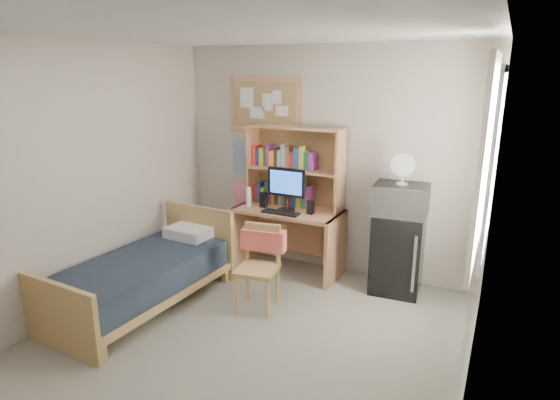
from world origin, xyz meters
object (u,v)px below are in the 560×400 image
at_px(mini_fridge, 397,252).
at_px(speaker_right, 310,207).
at_px(desk, 289,240).
at_px(bed, 142,283).
at_px(microwave, 401,199).
at_px(desk_fan, 403,170).
at_px(bulletin_board, 265,105).
at_px(monitor, 287,190).
at_px(speaker_left, 264,200).
at_px(desk_chair, 257,269).

relative_size(mini_fridge, speaker_right, 5.39).
height_order(desk, bed, desk).
height_order(microwave, desk_fan, desk_fan).
height_order(bed, speaker_right, speaker_right).
xyz_separation_m(bulletin_board, desk, (0.47, -0.31, -1.54)).
bearing_deg(desk_fan, bulletin_board, 166.87).
relative_size(monitor, desk_fan, 1.64).
xyz_separation_m(speaker_left, desk_fan, (1.57, 0.08, 0.48)).
bearing_deg(desk_chair, desk, 87.51).
distance_m(mini_fridge, bed, 2.69).
xyz_separation_m(bed, desk_fan, (2.23, 1.47, 1.08)).
bearing_deg(speaker_left, desk_chair, -64.35).
distance_m(bulletin_board, speaker_right, 1.37).
height_order(desk, desk_fan, desk_fan).
height_order(speaker_right, microwave, microwave).
relative_size(desk_chair, speaker_left, 4.84).
bearing_deg(desk_fan, desk_chair, -142.79).
bearing_deg(desk, microwave, 2.84).
xyz_separation_m(mini_fridge, desk_fan, (0.00, -0.02, 0.90)).
bearing_deg(desk_chair, desk_fan, 32.04).
relative_size(speaker_left, speaker_right, 1.09).
bearing_deg(mini_fridge, desk_fan, -90.00).
bearing_deg(desk_chair, speaker_left, 105.05).
xyz_separation_m(bed, microwave, (2.23, 1.47, 0.78)).
bearing_deg(speaker_left, desk, 11.31).
relative_size(desk_chair, bed, 0.47).
relative_size(bulletin_board, speaker_right, 5.83).
bearing_deg(bed, desk_fan, 36.72).
xyz_separation_m(speaker_right, desk_fan, (0.97, 0.10, 0.49)).
bearing_deg(desk_fan, microwave, 0.00).
distance_m(desk, speaker_left, 0.56).
distance_m(desk_chair, monitor, 1.09).
height_order(speaker_left, microwave, microwave).
height_order(desk, microwave, microwave).
bearing_deg(desk_fan, speaker_left, 179.06).
bearing_deg(microwave, mini_fridge, 90.00).
height_order(desk_chair, speaker_right, speaker_right).
bearing_deg(bulletin_board, desk_chair, -65.79).
height_order(speaker_left, speaker_right, speaker_left).
bearing_deg(bed, speaker_right, 50.68).
bearing_deg(bed, microwave, 36.72).
xyz_separation_m(mini_fridge, speaker_left, (-1.57, -0.10, 0.42)).
relative_size(mini_fridge, desk_fan, 2.96).
relative_size(desk_chair, monitor, 1.76).
bearing_deg(mini_fridge, bed, -150.27).
xyz_separation_m(bulletin_board, bed, (-0.50, -1.75, -1.67)).
relative_size(mini_fridge, microwave, 1.59).
height_order(desk, mini_fridge, mini_fridge).
bearing_deg(desk_chair, monitor, 88.04).
height_order(bulletin_board, mini_fridge, bulletin_board).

